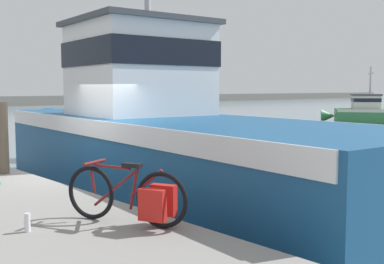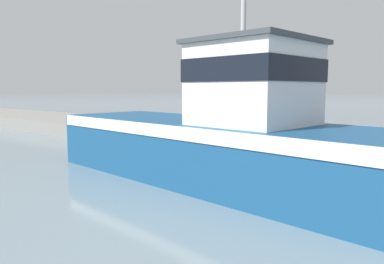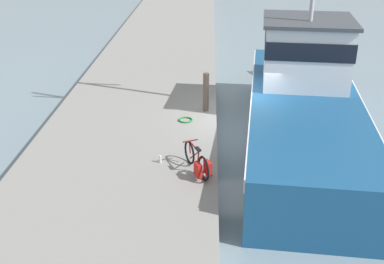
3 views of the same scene
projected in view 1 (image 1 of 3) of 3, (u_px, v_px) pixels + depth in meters
name	position (u px, v px, depth m)	size (l,w,h in m)	color
ground_plane	(74.00, 207.00, 9.77)	(320.00, 320.00, 0.00)	gray
far_shoreline	(67.00, 100.00, 72.75)	(180.00, 5.00, 1.37)	slate
fishing_boat_main	(158.00, 133.00, 11.05)	(4.69, 13.81, 10.84)	navy
boat_orange_near	(142.00, 104.00, 52.58)	(6.36, 1.58, 2.05)	#236BB2
boat_blue_far	(371.00, 112.00, 32.81)	(4.88, 5.97, 3.89)	#337F47
boat_green_anchored	(189.00, 100.00, 65.43)	(7.38, 3.28, 4.68)	#AD231E
bicycle_touring	(136.00, 197.00, 5.78)	(0.82, 1.55, 0.75)	black
mooring_post	(3.00, 138.00, 9.25)	(0.21, 0.21, 1.39)	brown
water_bottle_by_bike	(27.00, 223.00, 5.51)	(0.07, 0.07, 0.22)	silver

